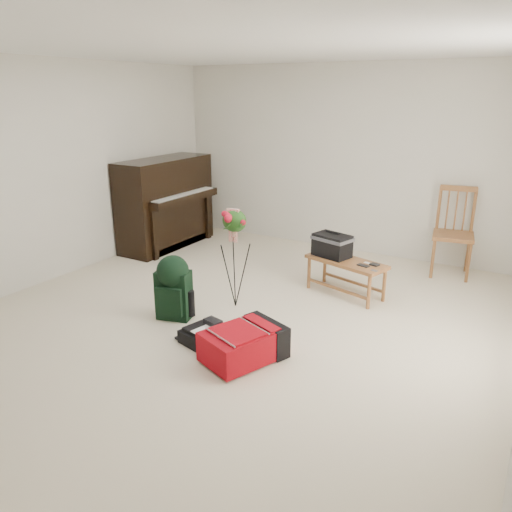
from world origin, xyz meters
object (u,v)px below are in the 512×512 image
Objects in this scene: piano at (166,205)px; green_backpack at (173,284)px; black_duffel at (212,337)px; dining_chair at (454,233)px; red_suitcase at (246,342)px; bench at (335,251)px; flower_stand at (235,259)px.

piano is 2.50m from green_backpack.
green_backpack reaches higher than black_duffel.
dining_chair is 3.21m from red_suitcase.
bench is 0.89× the size of dining_chair.
bench is 0.89× the size of flower_stand.
piano is 1.92× the size of red_suitcase.
dining_chair is 1.64× the size of green_backpack.
piano is at bearing -173.81° from bench.
flower_stand is at bearing -114.89° from bench.
piano is 1.58× the size of bench.
red_suitcase is at bearing -39.16° from piano.
red_suitcase is 1.14m from flower_stand.
black_duffel is at bearing -89.92° from bench.
bench is 1.63m from dining_chair.
dining_chair reaches higher than green_backpack.
bench is 1.66× the size of black_duffel.
red_suitcase is 0.73× the size of flower_stand.
black_duffel is 0.74m from green_backpack.
dining_chair is at bearing 67.43° from bench.
piano is 3.46m from red_suitcase.
bench reaches higher than black_duffel.
flower_stand is at bearing 41.81° from green_backpack.
bench is at bearing 37.13° from green_backpack.
black_duffel is at bearing -37.37° from green_backpack.
piano is at bearing -177.10° from dining_chair.
green_backpack is at bearing -131.90° from flower_stand.
bench is at bearing -9.36° from piano.
green_backpack reaches higher than red_suitcase.
green_backpack is at bearing -112.18° from bench.
red_suitcase is (-0.08, -1.71, -0.33)m from bench.
piano is 2.62× the size of black_duffel.
piano is 1.41× the size of flower_stand.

